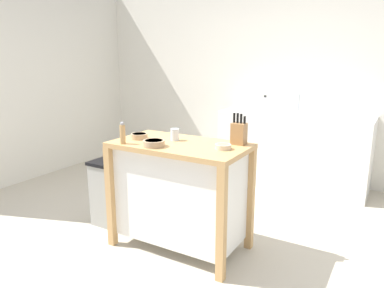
# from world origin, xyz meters

# --- Properties ---
(ground_plane) EXTENTS (6.37, 6.37, 0.00)m
(ground_plane) POSITION_xyz_m (0.00, 0.00, 0.00)
(ground_plane) COLOR #BCB29E
(ground_plane) RESTS_ON ground
(wall_back) EXTENTS (5.37, 0.10, 2.60)m
(wall_back) POSITION_xyz_m (0.00, 2.42, 1.30)
(wall_back) COLOR silver
(wall_back) RESTS_ON ground
(wall_left) EXTENTS (0.10, 3.02, 2.60)m
(wall_left) POSITION_xyz_m (-2.69, 0.91, 1.30)
(wall_left) COLOR silver
(wall_left) RESTS_ON ground
(kitchen_island) EXTENTS (1.09, 0.60, 0.91)m
(kitchen_island) POSITION_xyz_m (-0.00, 0.07, 0.51)
(kitchen_island) COLOR tan
(kitchen_island) RESTS_ON ground
(knife_block) EXTENTS (0.11, 0.09, 0.25)m
(knife_block) POSITION_xyz_m (0.42, 0.27, 1.00)
(knife_block) COLOR #9E7042
(knife_block) RESTS_ON kitchen_island
(bowl_ceramic_small) EXTENTS (0.17, 0.17, 0.05)m
(bowl_ceramic_small) POSITION_xyz_m (-0.11, -0.12, 0.93)
(bowl_ceramic_small) COLOR tan
(bowl_ceramic_small) RESTS_ON kitchen_island
(bowl_ceramic_wide) EXTENTS (0.12, 0.12, 0.04)m
(bowl_ceramic_wide) POSITION_xyz_m (0.38, 0.07, 0.93)
(bowl_ceramic_wide) COLOR beige
(bowl_ceramic_wide) RESTS_ON kitchen_island
(bowl_stoneware_deep) EXTENTS (0.14, 0.14, 0.04)m
(bowl_stoneware_deep) POSITION_xyz_m (-0.38, 0.03, 0.93)
(bowl_stoneware_deep) COLOR tan
(bowl_stoneware_deep) RESTS_ON kitchen_island
(drinking_cup) EXTENTS (0.07, 0.07, 0.10)m
(drinking_cup) POSITION_xyz_m (-0.09, 0.13, 0.96)
(drinking_cup) COLOR silver
(drinking_cup) RESTS_ON kitchen_island
(pepper_grinder) EXTENTS (0.04, 0.04, 0.18)m
(pepper_grinder) POSITION_xyz_m (-0.38, -0.18, 0.99)
(pepper_grinder) COLOR tan
(pepper_grinder) RESTS_ON kitchen_island
(trash_bin) EXTENTS (0.36, 0.28, 0.63)m
(trash_bin) POSITION_xyz_m (-0.79, 0.10, 0.32)
(trash_bin) COLOR gray
(trash_bin) RESTS_ON ground
(sink_counter) EXTENTS (1.78, 0.60, 0.91)m
(sink_counter) POSITION_xyz_m (0.39, 2.07, 0.46)
(sink_counter) COLOR white
(sink_counter) RESTS_ON ground
(sink_faucet) EXTENTS (0.02, 0.02, 0.22)m
(sink_faucet) POSITION_xyz_m (0.39, 2.21, 1.02)
(sink_faucet) COLOR #B7BCC1
(sink_faucet) RESTS_ON sink_counter
(bottle_spray_cleaner) EXTENTS (0.06, 0.06, 0.19)m
(bottle_spray_cleaner) POSITION_xyz_m (-0.03, 2.17, 0.99)
(bottle_spray_cleaner) COLOR white
(bottle_spray_cleaner) RESTS_ON sink_counter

